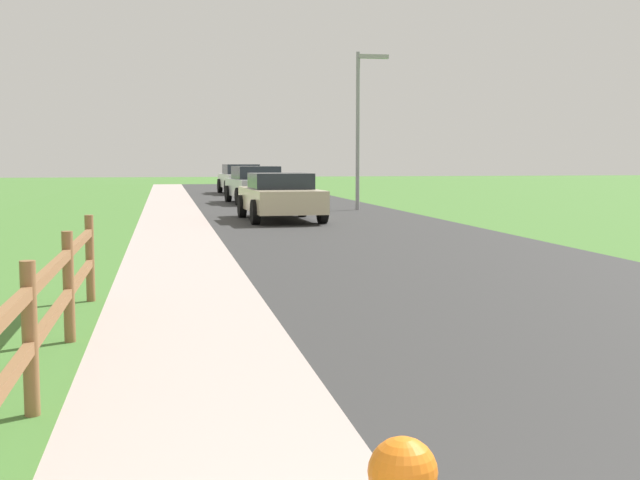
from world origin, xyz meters
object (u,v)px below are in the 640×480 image
object	(u,v)px
parked_car_silver	(256,184)
parked_car_white	(241,179)
parked_suv_beige	(280,196)
street_lamp	(361,115)

from	to	relation	value
parked_car_silver	parked_car_white	size ratio (longest dim) A/B	0.92
parked_suv_beige	parked_car_white	bearing A→B (deg)	88.15
parked_car_white	street_lamp	bearing A→B (deg)	-78.87
parked_car_silver	parked_car_white	distance (m)	9.61
street_lamp	parked_car_silver	bearing A→B (deg)	121.27
parked_suv_beige	street_lamp	bearing A→B (deg)	51.81
parked_car_white	parked_suv_beige	bearing A→B (deg)	-91.85
parked_suv_beige	parked_car_white	distance (m)	19.40
street_lamp	parked_car_white	bearing A→B (deg)	101.13
parked_suv_beige	street_lamp	size ratio (longest dim) A/B	0.85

